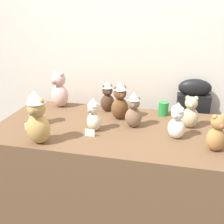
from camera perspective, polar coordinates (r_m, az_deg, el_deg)
The scene contains 16 objects.
wall_back at distance 2.68m, azimuth 3.58°, elevation 13.38°, with size 7.00×0.08×2.60m, color silver.
display_table at distance 2.34m, azimuth 0.00°, elevation -11.71°, with size 1.73×0.89×0.78m, color brown.
instrument_case at distance 2.74m, azimuth 15.12°, elevation -4.15°, with size 0.29×0.14×1.04m.
teddy_bear_sand at distance 2.19m, azimuth 15.20°, elevation -0.19°, with size 0.13×0.11×0.24m.
teddy_bear_blush at distance 2.58m, azimuth -10.34°, elevation 4.21°, with size 0.21×0.19×0.32m.
teddy_bear_honey at distance 1.92m, azimuth -14.51°, elevation -1.22°, with size 0.17×0.15×0.35m.
teddy_bear_cream at distance 2.06m, azimuth -3.65°, elevation -0.56°, with size 0.15×0.14×0.25m.
teddy_bear_ash at distance 2.23m, azimuth -14.96°, elevation 0.77°, with size 0.16×0.15×0.27m.
teddy_bear_chestnut at distance 2.26m, azimuth 1.58°, elevation 2.23°, with size 0.18×0.17×0.31m.
teddy_bear_snow at distance 1.99m, azimuth 12.67°, elevation -1.70°, with size 0.15×0.14×0.26m.
teddy_bear_cocoa at distance 2.43m, azimuth -0.91°, elevation 3.05°, with size 0.15×0.15×0.26m.
teddy_bear_caramel at distance 1.89m, azimuth 19.95°, elevation -4.07°, with size 0.16×0.15×0.24m.
teddy_bear_mocha at distance 2.12m, azimuth 4.27°, elevation 0.35°, with size 0.13×0.11×0.27m.
party_cup_green at distance 2.40m, azimuth 10.10°, elevation 0.65°, with size 0.08×0.08×0.11m, color #238C3D.
name_card_front_left at distance 2.19m, azimuth -15.96°, elevation -2.76°, with size 0.07×0.01×0.05m, color white.
name_card_front_middle at distance 2.01m, azimuth -4.40°, elevation -4.10°, with size 0.07×0.01×0.05m, color white.
Camera 1 is at (0.46, -1.67, 1.65)m, focal length 46.38 mm.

